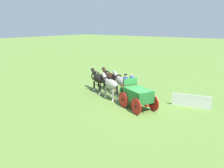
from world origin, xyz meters
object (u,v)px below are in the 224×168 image
at_px(draft_horse_rear_near, 111,84).
at_px(draft_horse_rear_off, 122,82).
at_px(show_wagon, 137,94).
at_px(draft_horse_lead_off, 110,77).
at_px(draft_horse_lead_near, 99,79).

xyz_separation_m(draft_horse_rear_near, draft_horse_rear_off, (-0.53, -1.19, 0.05)).
bearing_deg(show_wagon, draft_horse_lead_off, -29.95).
height_order(draft_horse_rear_near, draft_horse_lead_off, draft_horse_lead_off).
height_order(draft_horse_rear_near, draft_horse_rear_off, draft_horse_rear_off).
height_order(draft_horse_rear_near, draft_horse_lead_near, draft_horse_lead_near).
xyz_separation_m(draft_horse_rear_near, draft_horse_lead_near, (2.36, -1.04, 0.03)).
bearing_deg(draft_horse_lead_near, draft_horse_rear_near, 156.26).
bearing_deg(draft_horse_lead_off, draft_horse_lead_near, 66.75).
height_order(draft_horse_rear_off, draft_horse_lead_near, draft_horse_rear_off).
xyz_separation_m(draft_horse_rear_off, draft_horse_lead_off, (2.38, -1.05, -0.04)).
bearing_deg(show_wagon, draft_horse_rear_off, -34.66).
distance_m(draft_horse_rear_off, draft_horse_lead_off, 2.60).
xyz_separation_m(show_wagon, draft_horse_lead_near, (5.72, -1.81, 0.20)).
xyz_separation_m(show_wagon, draft_horse_rear_off, (2.82, -1.95, 0.22)).
bearing_deg(draft_horse_lead_off, draft_horse_rear_near, 129.64).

